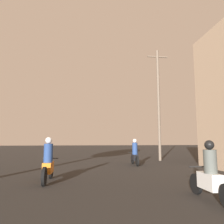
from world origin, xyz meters
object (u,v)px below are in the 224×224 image
at_px(motorcycle_orange, 48,164).
at_px(utility_pole_far, 159,102).
at_px(motorcycle_white, 210,176).
at_px(motorcycle_black, 135,154).

relative_size(motorcycle_orange, utility_pole_far, 0.25).
height_order(motorcycle_white, motorcycle_black, motorcycle_black).
bearing_deg(motorcycle_black, motorcycle_white, -82.70).
height_order(motorcycle_white, utility_pole_far, utility_pole_far).
bearing_deg(motorcycle_orange, motorcycle_white, -33.53).
bearing_deg(motorcycle_black, utility_pole_far, 51.64).
bearing_deg(motorcycle_orange, motorcycle_black, 49.06).
bearing_deg(utility_pole_far, motorcycle_white, -102.63).
height_order(motorcycle_orange, utility_pole_far, utility_pole_far).
xyz_separation_m(motorcycle_white, motorcycle_black, (-0.13, 7.91, 0.02)).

